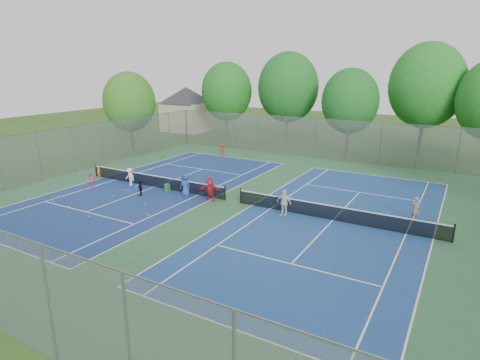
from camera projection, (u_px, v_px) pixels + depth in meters
name	position (u px, v px, depth m)	size (l,w,h in m)	color
ground	(233.00, 202.00, 27.36)	(120.00, 120.00, 0.00)	#2C5119
court_pad	(233.00, 202.00, 27.35)	(32.00, 32.00, 0.01)	#2D5F3C
court_left	(154.00, 187.00, 30.70)	(10.97, 23.77, 0.01)	navy
court_right	(333.00, 220.00, 24.00)	(10.97, 23.77, 0.01)	navy
net_left	(154.00, 181.00, 30.58)	(12.87, 0.10, 0.91)	black
net_right	(333.00, 213.00, 23.88)	(12.87, 0.10, 0.91)	black
fence_north	(314.00, 138.00, 40.18)	(32.00, 0.10, 4.00)	gray
fence_west	(73.00, 150.00, 34.47)	(32.00, 0.10, 4.00)	gray
house	(186.00, 101.00, 56.79)	(11.03, 11.03, 7.30)	#B7A88C
tree_nw	(227.00, 92.00, 50.83)	(6.40, 6.40, 9.58)	#443326
tree_nl	(288.00, 87.00, 47.66)	(7.20, 7.20, 10.69)	#443326
tree_nc	(350.00, 101.00, 42.48)	(6.00, 6.00, 8.85)	#443326
tree_nr	(427.00, 86.00, 41.18)	(7.60, 7.60, 11.42)	#443326
tree_side_w	(129.00, 102.00, 43.38)	(5.60, 5.60, 8.47)	#443326
ball_crate	(138.00, 187.00, 30.11)	(0.40, 0.40, 0.34)	blue
ball_hopper	(167.00, 188.00, 29.44)	(0.31, 0.31, 0.60)	#238130
student_a	(99.00, 173.00, 32.62)	(0.40, 0.26, 1.10)	#D65F14
student_b	(90.00, 180.00, 30.51)	(0.56, 0.44, 1.16)	#E1578F
student_c	(130.00, 177.00, 30.93)	(0.90, 0.52, 1.39)	white
student_d	(140.00, 188.00, 28.52)	(0.66, 0.28, 1.13)	black
student_e	(185.00, 185.00, 28.33)	(0.81, 0.53, 1.65)	#274290
student_f	(210.00, 190.00, 27.32)	(1.51, 0.48, 1.63)	red
child_far_baseline	(223.00, 150.00, 41.37)	(0.83, 0.48, 1.28)	#A82418
instructor	(415.00, 209.00, 23.78)	(0.55, 0.36, 1.51)	gray
teen_court_b	(284.00, 203.00, 24.59)	(0.98, 0.41, 1.67)	silver
tennis_ball_0	(59.00, 196.00, 28.43)	(0.07, 0.07, 0.07)	#CDE234
tennis_ball_1	(126.00, 190.00, 29.78)	(0.07, 0.07, 0.07)	#C8E234
tennis_ball_2	(130.00, 190.00, 29.77)	(0.07, 0.07, 0.07)	#DEF238
tennis_ball_3	(180.00, 197.00, 28.21)	(0.07, 0.07, 0.07)	#A8CB2F
tennis_ball_4	(69.00, 207.00, 26.23)	(0.07, 0.07, 0.07)	#D5E836
tennis_ball_5	(89.00, 217.00, 24.53)	(0.07, 0.07, 0.07)	#B0C52E
tennis_ball_6	(97.00, 186.00, 30.77)	(0.07, 0.07, 0.07)	yellow
tennis_ball_7	(114.00, 196.00, 28.43)	(0.07, 0.07, 0.07)	yellow
tennis_ball_8	(149.00, 216.00, 24.65)	(0.07, 0.07, 0.07)	#B3CC2F
tennis_ball_9	(147.00, 214.00, 24.94)	(0.07, 0.07, 0.07)	#C4D030
tennis_ball_10	(54.00, 202.00, 27.24)	(0.07, 0.07, 0.07)	#C2DF33
tennis_ball_11	(145.00, 204.00, 26.82)	(0.07, 0.07, 0.07)	#A6C52D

